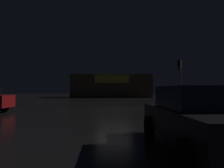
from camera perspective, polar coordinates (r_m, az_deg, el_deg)
The scene contains 4 objects.
ground_plane at distance 16.11m, azimuth 0.54°, elevation -6.49°, with size 120.00×120.00×0.00m, color black.
store_building at distance 40.85m, azimuth -0.24°, elevation -0.53°, with size 14.18×6.72×4.09m.
traffic_signal_opposite at distance 24.01m, azimuth 17.06°, elevation 2.61°, with size 0.42×0.42×4.45m.
car_crossing at distance 5.73m, azimuth 21.81°, elevation -7.90°, with size 2.09×4.57×1.51m.
Camera 1 is at (-0.66, -16.04, 1.43)m, focal length 35.53 mm.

